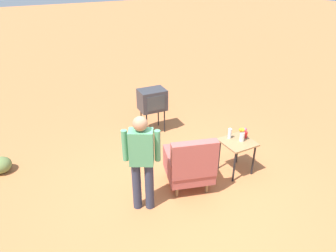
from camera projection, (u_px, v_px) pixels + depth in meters
ground_plane at (183, 191)px, 5.39m from camera, size 60.00×60.00×0.00m
armchair at (190, 164)px, 5.23m from camera, size 0.95×0.97×1.06m
side_table at (237, 146)px, 5.63m from camera, size 0.56×0.56×0.66m
tv_on_stand at (152, 100)px, 6.97m from camera, size 0.63×0.48×1.03m
person_standing at (142, 159)px, 4.60m from camera, size 0.51×0.37×1.64m
soda_can_red at (246, 135)px, 5.68m from camera, size 0.07×0.07×0.12m
bottle_short_clear at (230, 134)px, 5.64m from camera, size 0.06×0.06×0.20m
flower_vase at (242, 134)px, 5.53m from camera, size 0.14×0.10×0.27m
shrub_far at (1, 165)px, 5.81m from camera, size 0.39×0.39×0.30m
shrub_lone at (151, 100)px, 8.42m from camera, size 0.54×0.54×0.42m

